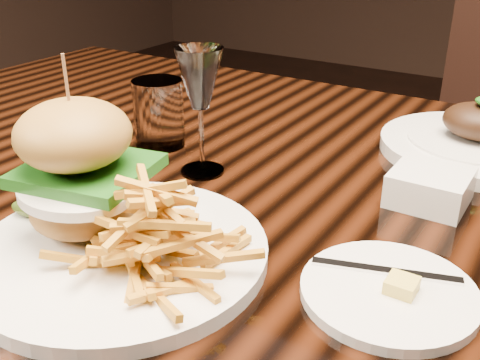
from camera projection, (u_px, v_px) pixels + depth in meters
The scene contains 7 objects.
dining_table at pixel (295, 243), 0.71m from camera, with size 1.60×0.90×0.75m.
burger_plate at pixel (115, 211), 0.52m from camera, with size 0.28×0.28×0.19m.
side_saucer at pixel (389, 292), 0.49m from camera, with size 0.15×0.15×0.02m.
ramekin at pixel (430, 187), 0.64m from camera, with size 0.08×0.08×0.04m, color white.
wine_glass at pixel (200, 83), 0.67m from camera, with size 0.06×0.06×0.16m.
water_tumbler at pixel (159, 113), 0.79m from camera, with size 0.07×0.07×0.10m, color white.
far_dish at pixel (476, 142), 0.77m from camera, with size 0.26×0.26×0.09m.
Camera 1 is at (0.27, -0.55, 1.05)m, focal length 42.00 mm.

